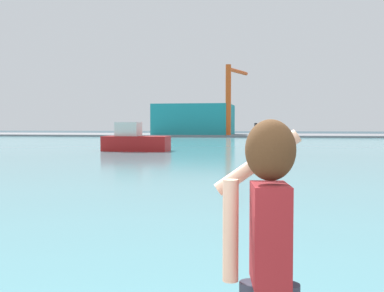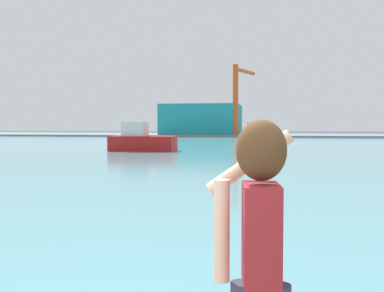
# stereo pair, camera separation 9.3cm
# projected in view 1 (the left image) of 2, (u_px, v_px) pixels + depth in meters

# --- Properties ---
(ground_plane) EXTENTS (220.00, 220.00, 0.00)m
(ground_plane) POSITION_uv_depth(u_px,v_px,m) (268.00, 146.00, 51.10)
(ground_plane) COLOR #334751
(harbor_water) EXTENTS (140.00, 100.00, 0.02)m
(harbor_water) POSITION_uv_depth(u_px,v_px,m) (268.00, 145.00, 53.06)
(harbor_water) COLOR #599EA8
(harbor_water) RESTS_ON ground_plane
(far_shore_dock) EXTENTS (140.00, 20.00, 0.37)m
(far_shore_dock) POSITION_uv_depth(u_px,v_px,m) (272.00, 135.00, 92.39)
(far_shore_dock) COLOR gray
(far_shore_dock) RESTS_ON ground_plane
(person_photographer) EXTENTS (0.53, 0.55, 1.74)m
(person_photographer) POSITION_uv_depth(u_px,v_px,m) (268.00, 240.00, 2.64)
(person_photographer) COLOR #2D3342
(person_photographer) RESTS_ON quay_promenade
(boat_moored) EXTENTS (5.65, 2.62, 2.50)m
(boat_moored) POSITION_uv_depth(u_px,v_px,m) (135.00, 141.00, 40.91)
(boat_moored) COLOR #B21919
(boat_moored) RESTS_ON harbor_water
(warehouse_left) EXTENTS (14.77, 12.30, 5.84)m
(warehouse_left) POSITION_uv_depth(u_px,v_px,m) (195.00, 120.00, 92.90)
(warehouse_left) COLOR teal
(warehouse_left) RESTS_ON far_shore_dock
(port_crane) EXTENTS (3.50, 9.26, 12.83)m
(port_crane) POSITION_uv_depth(u_px,v_px,m) (231.00, 92.00, 86.73)
(port_crane) COLOR #D84C19
(port_crane) RESTS_ON far_shore_dock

